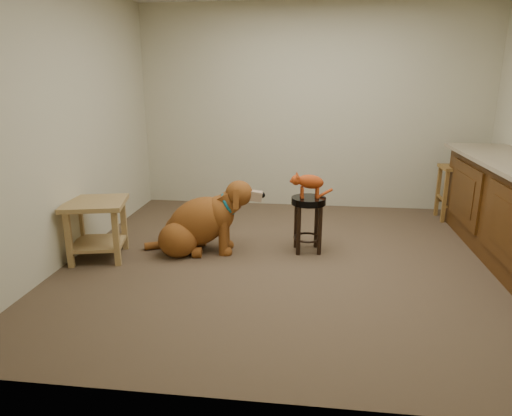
# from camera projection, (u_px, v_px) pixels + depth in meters

# --- Properties ---
(floor) EXTENTS (4.50, 4.00, 0.01)m
(floor) POSITION_uv_depth(u_px,v_px,m) (307.00, 261.00, 4.35)
(floor) COLOR #4F3E2B
(floor) RESTS_ON ground
(room_shell) EXTENTS (4.54, 4.04, 2.62)m
(room_shell) POSITION_uv_depth(u_px,v_px,m) (313.00, 79.00, 3.88)
(room_shell) COLOR #BEB999
(room_shell) RESTS_ON ground
(padded_stool) EXTENTS (0.34, 0.34, 0.56)m
(padded_stool) POSITION_uv_depth(u_px,v_px,m) (308.00, 213.00, 4.50)
(padded_stool) COLOR black
(padded_stool) RESTS_ON ground
(wood_stool) EXTENTS (0.37, 0.37, 0.66)m
(wood_stool) POSITION_uv_depth(u_px,v_px,m) (454.00, 192.00, 5.54)
(wood_stool) COLOR brown
(wood_stool) RESTS_ON ground
(side_table) EXTENTS (0.66, 0.66, 0.57)m
(side_table) POSITION_uv_depth(u_px,v_px,m) (97.00, 221.00, 4.33)
(side_table) COLOR #9D7C49
(side_table) RESTS_ON ground
(golden_retriever) EXTENTS (1.23, 0.63, 0.78)m
(golden_retriever) POSITION_uv_depth(u_px,v_px,m) (200.00, 223.00, 4.53)
(golden_retriever) COLOR brown
(golden_retriever) RESTS_ON ground
(tabby_kitten) EXTENTS (0.43, 0.21, 0.28)m
(tabby_kitten) POSITION_uv_depth(u_px,v_px,m) (308.00, 182.00, 4.41)
(tabby_kitten) COLOR #A23810
(tabby_kitten) RESTS_ON padded_stool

